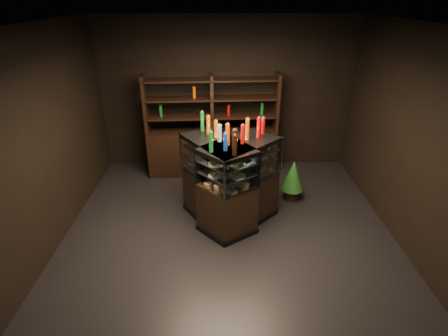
{
  "coord_description": "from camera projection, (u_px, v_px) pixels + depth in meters",
  "views": [
    {
      "loc": [
        -0.12,
        -4.39,
        3.31
      ],
      "look_at": [
        -0.07,
        0.15,
        1.04
      ],
      "focal_mm": 28.0,
      "sensor_mm": 36.0,
      "label": 1
    }
  ],
  "objects": [
    {
      "name": "room_shell",
      "position": [
        230.0,
        111.0,
        4.54
      ],
      "size": [
        5.02,
        5.02,
        3.01
      ],
      "color": "black",
      "rests_on": "ground"
    },
    {
      "name": "potted_conifer",
      "position": [
        293.0,
        175.0,
        6.09
      ],
      "size": [
        0.39,
        0.39,
        0.84
      ],
      "rotation": [
        0.0,
        0.0,
        0.08
      ],
      "color": "black",
      "rests_on": "ground"
    },
    {
      "name": "back_shelving",
      "position": [
        212.0,
        145.0,
        6.97
      ],
      "size": [
        2.56,
        0.56,
        2.0
      ],
      "rotation": [
        0.0,
        0.0,
        0.06
      ],
      "color": "black",
      "rests_on": "ground"
    },
    {
      "name": "food_display",
      "position": [
        229.0,
        163.0,
        5.22
      ],
      "size": [
        1.21,
        1.06,
        0.43
      ],
      "color": "gold",
      "rests_on": "display_case"
    },
    {
      "name": "bottles_top",
      "position": [
        229.0,
        133.0,
        5.01
      ],
      "size": [
        1.04,
        0.92,
        0.3
      ],
      "color": "#D8590A",
      "rests_on": "display_case"
    },
    {
      "name": "ground",
      "position": [
        229.0,
        232.0,
        5.41
      ],
      "size": [
        5.0,
        5.0,
        0.0
      ],
      "primitive_type": "plane",
      "color": "black",
      "rests_on": "ground"
    },
    {
      "name": "display_case",
      "position": [
        229.0,
        196.0,
        5.48
      ],
      "size": [
        1.61,
        1.41,
        1.39
      ],
      "rotation": [
        0.0,
        0.0,
        -0.11
      ],
      "color": "black",
      "rests_on": "ground"
    }
  ]
}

